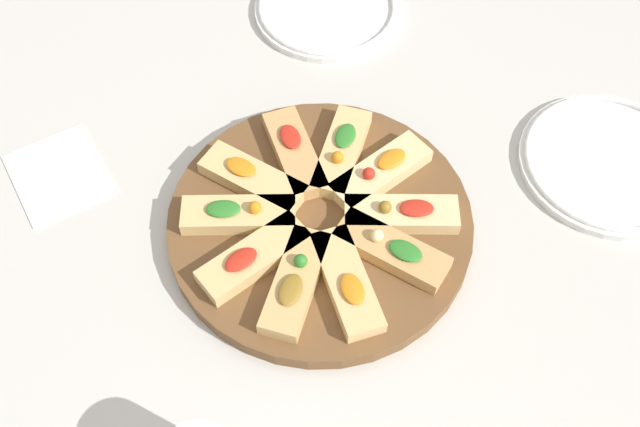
{
  "coord_description": "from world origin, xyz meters",
  "views": [
    {
      "loc": [
        0.31,
        -0.4,
        0.78
      ],
      "look_at": [
        0.0,
        0.0,
        0.03
      ],
      "focal_mm": 42.0,
      "sensor_mm": 36.0,
      "label": 1
    }
  ],
  "objects_px": {
    "plate_left": "(327,8)",
    "napkin_stack": "(58,174)",
    "plate_right": "(610,162)",
    "serving_board": "(320,223)"
  },
  "relations": [
    {
      "from": "serving_board",
      "to": "plate_right",
      "type": "bearing_deg",
      "value": 52.16
    },
    {
      "from": "serving_board",
      "to": "plate_right",
      "type": "xyz_separation_m",
      "value": [
        0.24,
        0.31,
        -0.0
      ]
    },
    {
      "from": "plate_right",
      "to": "napkin_stack",
      "type": "distance_m",
      "value": 0.72
    },
    {
      "from": "serving_board",
      "to": "napkin_stack",
      "type": "height_order",
      "value": "serving_board"
    },
    {
      "from": "serving_board",
      "to": "napkin_stack",
      "type": "distance_m",
      "value": 0.35
    },
    {
      "from": "napkin_stack",
      "to": "plate_right",
      "type": "bearing_deg",
      "value": 39.0
    },
    {
      "from": "plate_left",
      "to": "plate_right",
      "type": "xyz_separation_m",
      "value": [
        0.47,
        -0.01,
        -0.0
      ]
    },
    {
      "from": "plate_left",
      "to": "napkin_stack",
      "type": "relative_size",
      "value": 1.69
    },
    {
      "from": "plate_right",
      "to": "napkin_stack",
      "type": "height_order",
      "value": "plate_right"
    },
    {
      "from": "serving_board",
      "to": "plate_right",
      "type": "distance_m",
      "value": 0.39
    }
  ]
}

